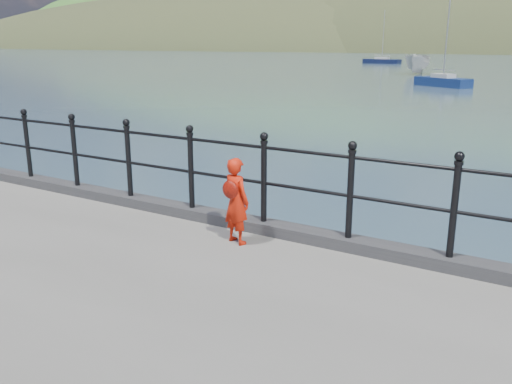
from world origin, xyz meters
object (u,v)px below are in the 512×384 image
Objects in this scene: railing at (226,167)px; child at (236,200)px; sailboat_left at (382,61)px; launch_white at (418,64)px; sailboat_port at (443,82)px.

railing reaches higher than child.
sailboat_left reaches higher than child.
railing is at bearing -79.66° from launch_white.
sailboat_left is at bearing 143.91° from sailboat_port.
launch_white is 16.43m from sailboat_port.
child is 55.93m from launch_white.
railing is at bearing -30.04° from child.
sailboat_port is at bearing -60.61° from sailboat_left.
railing is 2.16× the size of sailboat_left.
sailboat_left is at bearing 107.05° from railing.
sailboat_left is at bearing 113.76° from launch_white.
sailboat_port reaches higher than child.
railing is 16.50× the size of child.
child is 0.19× the size of launch_white.
railing is 55.30m from launch_white.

